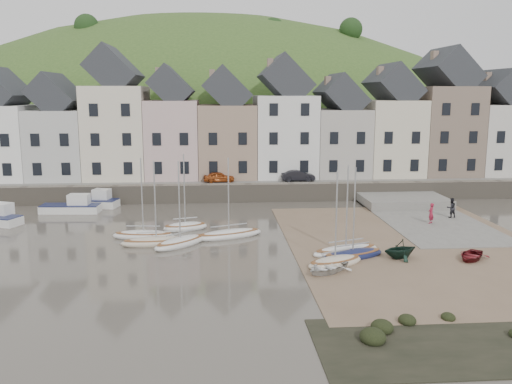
{
  "coord_description": "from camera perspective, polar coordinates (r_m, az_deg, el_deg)",
  "views": [
    {
      "loc": [
        -3.16,
        -36.08,
        10.82
      ],
      "look_at": [
        0.0,
        6.0,
        3.0
      ],
      "focal_mm": 37.65,
      "sensor_mm": 36.0,
      "label": 1
    }
  ],
  "objects": [
    {
      "name": "sailboat_6",
      "position": [
        37.23,
        9.51,
        -6.13
      ],
      "size": [
        5.23,
        3.03,
        6.32
      ],
      "color": "silver",
      "rests_on": "ground"
    },
    {
      "name": "person_dark",
      "position": [
        49.6,
        20.03,
        -1.59
      ],
      "size": [
        0.94,
        0.79,
        1.72
      ],
      "primitive_type": "imported",
      "rotation": [
        0.0,
        0.0,
        3.32
      ],
      "color": "black",
      "rests_on": "slipway"
    },
    {
      "name": "sailboat_5",
      "position": [
        36.39,
        10.25,
        -6.54
      ],
      "size": [
        4.79,
        2.95,
        6.32
      ],
      "color": "#161D46",
      "rests_on": "ground"
    },
    {
      "name": "sailboat_2",
      "position": [
        39.52,
        -10.54,
        -5.18
      ],
      "size": [
        5.2,
        2.03,
        6.32
      ],
      "color": "beige",
      "rests_on": "ground"
    },
    {
      "name": "hillside",
      "position": [
        100.32,
        -5.19,
        -6.23
      ],
      "size": [
        134.4,
        84.0,
        84.0
      ],
      "color": "#355120",
      "rests_on": "ground"
    },
    {
      "name": "shore_rocks",
      "position": [
        26.15,
        20.66,
        -14.39
      ],
      "size": [
        14.0,
        6.0,
        0.76
      ],
      "color": "black",
      "rests_on": "ground"
    },
    {
      "name": "motorboat_2",
      "position": [
        53.84,
        -16.58,
        -0.9
      ],
      "size": [
        4.7,
        2.72,
        1.7
      ],
      "color": "silver",
      "rests_on": "ground"
    },
    {
      "name": "person_red",
      "position": [
        46.85,
        18.1,
        -2.16
      ],
      "size": [
        0.74,
        0.72,
        1.71
      ],
      "primitive_type": "imported",
      "rotation": [
        0.0,
        0.0,
        3.87
      ],
      "color": "maroon",
      "rests_on": "slipway"
    },
    {
      "name": "beach",
      "position": [
        40.23,
        16.57,
        -5.51
      ],
      "size": [
        18.0,
        26.0,
        0.06
      ],
      "primitive_type": "cube",
      "color": "brown",
      "rests_on": "ground"
    },
    {
      "name": "car_right",
      "position": [
        56.91,
        4.5,
        1.73
      ],
      "size": [
        3.53,
        1.24,
        1.16
      ],
      "primitive_type": "imported",
      "rotation": [
        0.0,
        0.0,
        1.57
      ],
      "color": "black",
      "rests_on": "quay_street"
    },
    {
      "name": "rowboat_red",
      "position": [
        38.06,
        21.9,
        -6.27
      ],
      "size": [
        3.19,
        3.26,
        0.55
      ],
      "primitive_type": "imported",
      "rotation": [
        0.0,
        0.0,
        -0.72
      ],
      "color": "maroon",
      "rests_on": "beach"
    },
    {
      "name": "sailboat_7",
      "position": [
        34.67,
        8.4,
        -7.34
      ],
      "size": [
        4.28,
        3.05,
        6.32
      ],
      "color": "beige",
      "rests_on": "ground"
    },
    {
      "name": "slipway",
      "position": [
        48.87,
        17.66,
        -2.72
      ],
      "size": [
        8.0,
        18.0,
        0.12
      ],
      "primitive_type": "cube",
      "color": "slate",
      "rests_on": "ground"
    },
    {
      "name": "ground",
      "position": [
        37.8,
        0.68,
        -6.14
      ],
      "size": [
        160.0,
        160.0,
        0.0
      ],
      "primitive_type": "plane",
      "color": "#4A433A",
      "rests_on": "ground"
    },
    {
      "name": "sailboat_1",
      "position": [
        43.44,
        -7.52,
        -3.65
      ],
      "size": [
        3.86,
        2.46,
        6.32
      ],
      "color": "silver",
      "rests_on": "ground"
    },
    {
      "name": "seawall",
      "position": [
        54.09,
        -0.87,
        -0.07
      ],
      "size": [
        70.0,
        1.2,
        1.8
      ],
      "primitive_type": "cube",
      "color": "slate",
      "rests_on": "ground"
    },
    {
      "name": "rowboat_white",
      "position": [
        33.25,
        7.55,
        -7.89
      ],
      "size": [
        3.83,
        3.67,
        0.65
      ],
      "primitive_type": "imported",
      "rotation": [
        0.0,
        0.0,
        -0.91
      ],
      "color": "silver",
      "rests_on": "beach"
    },
    {
      "name": "motorboat_0",
      "position": [
        51.91,
        -18.92,
        -1.45
      ],
      "size": [
        5.42,
        2.09,
        1.7
      ],
      "color": "silver",
      "rests_on": "ground"
    },
    {
      "name": "car_left",
      "position": [
        56.25,
        -3.96,
        1.61
      ],
      "size": [
        3.33,
        1.56,
        1.1
      ],
      "primitive_type": "imported",
      "rotation": [
        0.0,
        0.0,
        1.65
      ],
      "color": "#A04417",
      "rests_on": "quay_street"
    },
    {
      "name": "sailboat_0",
      "position": [
        41.49,
        -11.86,
        -4.47
      ],
      "size": [
        4.8,
        1.95,
        6.32
      ],
      "color": "silver",
      "rests_on": "ground"
    },
    {
      "name": "quay_land",
      "position": [
        68.89,
        -1.62,
        2.09
      ],
      "size": [
        90.0,
        30.0,
        1.5
      ],
      "primitive_type": "cube",
      "color": "#355120",
      "rests_on": "ground"
    },
    {
      "name": "sailboat_4",
      "position": [
        40.87,
        -2.9,
        -4.49
      ],
      "size": [
        5.56,
        3.32,
        6.32
      ],
      "color": "silver",
      "rests_on": "ground"
    },
    {
      "name": "quay_street",
      "position": [
        57.42,
        -1.08,
        1.21
      ],
      "size": [
        70.0,
        7.0,
        0.1
      ],
      "primitive_type": "cube",
      "color": "slate",
      "rests_on": "quay_land"
    },
    {
      "name": "sailboat_3",
      "position": [
        39.05,
        -8.04,
        -5.29
      ],
      "size": [
        4.34,
        4.27,
        6.32
      ],
      "color": "silver",
      "rests_on": "ground"
    },
    {
      "name": "rowboat_green",
      "position": [
        36.77,
        15.06,
        -5.85
      ],
      "size": [
        2.96,
        2.74,
        1.28
      ],
      "primitive_type": "imported",
      "rotation": [
        0.0,
        0.0,
        -1.26
      ],
      "color": "black",
      "rests_on": "beach"
    },
    {
      "name": "townhouse_terrace",
      "position": [
        60.38,
        0.39,
        7.18
      ],
      "size": [
        61.05,
        8.0,
        13.93
      ],
      "color": "white",
      "rests_on": "quay_land"
    }
  ]
}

